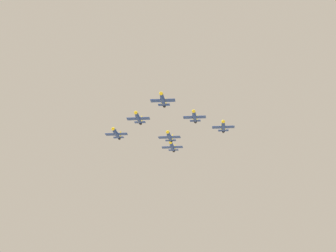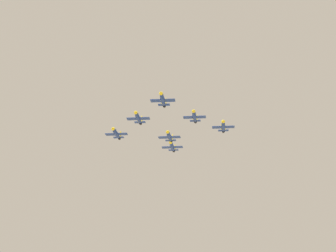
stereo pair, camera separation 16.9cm
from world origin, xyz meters
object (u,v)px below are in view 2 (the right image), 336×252
Objects in this scene: jet_right_outer at (116,133)px; jet_left_wingman at (194,116)px; jet_lead at (163,99)px; jet_slot_rear at (169,136)px; jet_trailing at (172,147)px; jet_right_wingman at (138,118)px; jet_left_outer at (223,126)px.

jet_left_wingman is at bearing 69.52° from jet_right_outer.
jet_right_outer is at bearing -140.33° from jet_lead.
jet_slot_rear is 1.01× the size of jet_trailing.
jet_lead is 20.73m from jet_right_wingman.
jet_left_outer is 31.28m from jet_trailing.
jet_right_wingman is 1.00× the size of jet_slot_rear.
jet_right_wingman is at bearing -21.94° from jet_trailing.
jet_left_wingman is at bearing 89.92° from jet_right_wingman.
jet_right_outer is (-24.41, -33.05, -5.11)m from jet_lead.
jet_left_wingman is 0.97× the size of jet_slot_rear.
jet_lead is 1.01× the size of jet_right_wingman.
jet_right_wingman is at bearing -140.33° from jet_lead.
jet_right_outer is (-12.21, -16.52, -2.37)m from jet_right_wingman.
jet_right_outer is at bearing -89.06° from jet_slot_rear.
jet_left_outer is (-18.27, 9.38, -0.17)m from jet_left_wingman.
jet_right_outer is 31.02m from jet_trailing.
jet_slot_rear is at bearing 1.09° from jet_trailing.
jet_lead reaches higher than jet_left_outer.
jet_slot_rear is (-6.07, 25.91, -2.41)m from jet_right_outer.
jet_trailing is (-45.72, -10.71, -8.12)m from jet_lead.
jet_slot_rear is at bearing -139.44° from jet_left_wingman.
jet_right_wingman is 34.43m from jet_trailing.
jet_lead is 1.01× the size of jet_slot_rear.
jet_left_wingman is 0.96× the size of jet_right_outer.
jet_slot_rear is (6.07, -25.91, -4.44)m from jet_left_outer.
jet_trailing is at bearing -156.78° from jet_left_wingman.
jet_left_wingman is 42.93m from jet_right_outer.
jet_left_wingman is 0.97× the size of jet_left_outer.
jet_right_wingman is at bearing -89.81° from jet_left_wingman.
jet_left_outer reaches higher than jet_right_outer.
jet_trailing is at bearing -179.06° from jet_slot_rear.
jet_right_wingman reaches higher than jet_right_outer.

